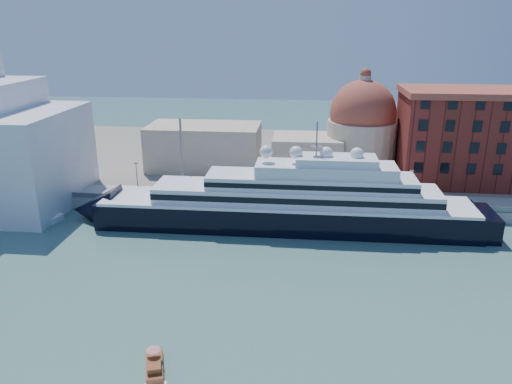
# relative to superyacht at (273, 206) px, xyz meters

# --- Properties ---
(ground) EXTENTS (400.00, 400.00, 0.00)m
(ground) POSITION_rel_superyacht_xyz_m (-1.31, -23.00, -4.48)
(ground) COLOR #3B6762
(ground) RESTS_ON ground
(quay) EXTENTS (180.00, 10.00, 2.50)m
(quay) POSITION_rel_superyacht_xyz_m (-1.31, 11.00, -3.23)
(quay) COLOR gray
(quay) RESTS_ON ground
(land) EXTENTS (260.00, 72.00, 2.00)m
(land) POSITION_rel_superyacht_xyz_m (-1.31, 52.00, -3.48)
(land) COLOR slate
(land) RESTS_ON ground
(quay_fence) EXTENTS (180.00, 0.10, 1.20)m
(quay_fence) POSITION_rel_superyacht_xyz_m (-1.31, 6.50, -1.38)
(quay_fence) COLOR slate
(quay_fence) RESTS_ON quay
(superyacht) EXTENTS (86.88, 12.04, 25.96)m
(superyacht) POSITION_rel_superyacht_xyz_m (0.00, 0.00, 0.00)
(superyacht) COLOR black
(superyacht) RESTS_ON ground
(service_barge) EXTENTS (11.16, 5.87, 2.39)m
(service_barge) POSITION_rel_superyacht_xyz_m (-50.55, -0.88, -3.79)
(service_barge) COLOR white
(service_barge) RESTS_ON ground
(water_taxi) EXTENTS (3.77, 6.44, 2.90)m
(water_taxi) POSITION_rel_superyacht_xyz_m (-11.40, -46.46, -3.78)
(water_taxi) COLOR brown
(water_taxi) RESTS_ON ground
(warehouse) EXTENTS (43.00, 19.00, 23.25)m
(warehouse) POSITION_rel_superyacht_xyz_m (50.69, 29.00, 9.31)
(warehouse) COLOR maroon
(warehouse) RESTS_ON land
(church) EXTENTS (66.00, 18.00, 25.50)m
(church) POSITION_rel_superyacht_xyz_m (5.07, 34.72, 6.43)
(church) COLOR beige
(church) RESTS_ON land
(lamp_posts) EXTENTS (120.80, 2.40, 18.00)m
(lamp_posts) POSITION_rel_superyacht_xyz_m (-13.98, 9.27, 5.36)
(lamp_posts) COLOR slate
(lamp_posts) RESTS_ON quay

